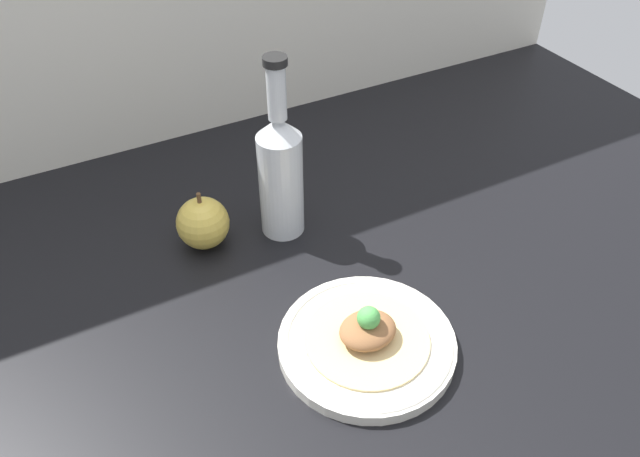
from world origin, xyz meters
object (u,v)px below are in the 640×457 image
plated_food (368,332)px  cider_bottle (279,171)px  apple (203,223)px  plate (367,343)px

plated_food → cider_bottle: cider_bottle is taller
cider_bottle → apple: cider_bottle is taller
plate → plated_food: plated_food is taller
plate → plated_food: bearing=86.4°
plate → cider_bottle: 30.58cm
plate → apple: (-12.12, 31.13, 3.16)cm
cider_bottle → apple: size_ratio=3.03×
plated_food → apple: apple is taller
plated_food → apple: (-12.12, 31.13, 0.95)cm
plated_food → apple: 33.42cm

